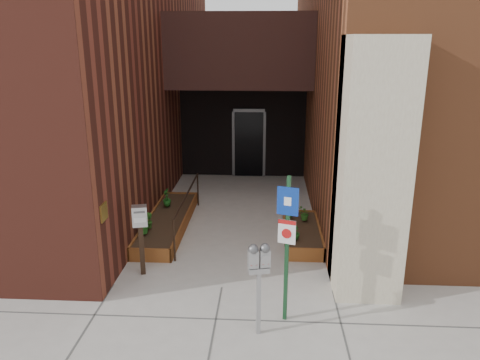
# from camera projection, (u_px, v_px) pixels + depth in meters

# --- Properties ---
(ground) EXTENTS (80.00, 80.00, 0.00)m
(ground) POSITION_uv_depth(u_px,v_px,m) (222.00, 288.00, 8.50)
(ground) COLOR #9E9991
(ground) RESTS_ON ground
(architecture) EXTENTS (20.00, 14.60, 10.00)m
(architecture) POSITION_uv_depth(u_px,v_px,m) (236.00, 15.00, 13.63)
(architecture) COLOR maroon
(architecture) RESTS_ON ground
(planter_left) EXTENTS (0.90, 3.60, 0.30)m
(planter_left) POSITION_uv_depth(u_px,v_px,m) (168.00, 223.00, 11.12)
(planter_left) COLOR brown
(planter_left) RESTS_ON ground
(planter_right) EXTENTS (0.80, 2.20, 0.30)m
(planter_right) POSITION_uv_depth(u_px,v_px,m) (302.00, 234.00, 10.47)
(planter_right) COLOR brown
(planter_right) RESTS_ON ground
(handrail) EXTENTS (0.04, 3.34, 0.90)m
(handrail) POSITION_uv_depth(u_px,v_px,m) (187.00, 199.00, 10.87)
(handrail) COLOR black
(handrail) RESTS_ON ground
(parking_meter) EXTENTS (0.35, 0.19, 1.49)m
(parking_meter) POSITION_uv_depth(u_px,v_px,m) (259.00, 265.00, 6.86)
(parking_meter) COLOR #9C9C9E
(parking_meter) RESTS_ON ground
(sign_post) EXTENTS (0.32, 0.13, 2.41)m
(sign_post) POSITION_uv_depth(u_px,v_px,m) (287.00, 235.00, 7.11)
(sign_post) COLOR #163D21
(sign_post) RESTS_ON ground
(payment_dropbox) EXTENTS (0.32, 0.27, 1.38)m
(payment_dropbox) POSITION_uv_depth(u_px,v_px,m) (140.00, 226.00, 8.71)
(payment_dropbox) COLOR black
(payment_dropbox) RESTS_ON ground
(shrub_left_a) EXTENTS (0.51, 0.51, 0.41)m
(shrub_left_a) POSITION_uv_depth(u_px,v_px,m) (143.00, 224.00, 10.06)
(shrub_left_a) COLOR #205E1B
(shrub_left_a) RESTS_ON planter_left
(shrub_left_b) EXTENTS (0.26, 0.26, 0.34)m
(shrub_left_b) POSITION_uv_depth(u_px,v_px,m) (148.00, 221.00, 10.35)
(shrub_left_b) COLOR #2A5F1B
(shrub_left_b) RESTS_ON planter_left
(shrub_left_c) EXTENTS (0.30, 0.30, 0.38)m
(shrub_left_c) POSITION_uv_depth(u_px,v_px,m) (167.00, 199.00, 11.71)
(shrub_left_c) COLOR #1A5719
(shrub_left_c) RESTS_ON planter_left
(shrub_left_d) EXTENTS (0.26, 0.26, 0.37)m
(shrub_left_d) POSITION_uv_depth(u_px,v_px,m) (166.00, 195.00, 11.97)
(shrub_left_d) COLOR #1D621C
(shrub_left_d) RESTS_ON planter_left
(shrub_right_a) EXTENTS (0.19, 0.19, 0.31)m
(shrub_right_a) POSITION_uv_depth(u_px,v_px,m) (296.00, 232.00, 9.78)
(shrub_right_a) COLOR #164E16
(shrub_right_a) RESTS_ON planter_right
(shrub_right_b) EXTENTS (0.23, 0.23, 0.32)m
(shrub_right_b) POSITION_uv_depth(u_px,v_px,m) (292.00, 211.00, 10.95)
(shrub_right_b) COLOR #275418
(shrub_right_b) RESTS_ON planter_right
(shrub_right_c) EXTENTS (0.40, 0.40, 0.31)m
(shrub_right_c) POSITION_uv_depth(u_px,v_px,m) (305.00, 214.00, 10.78)
(shrub_right_c) COLOR #29631C
(shrub_right_c) RESTS_ON planter_right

